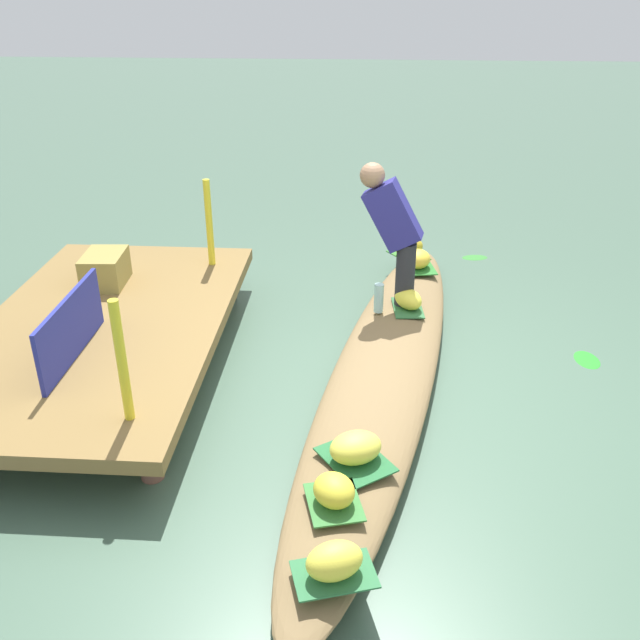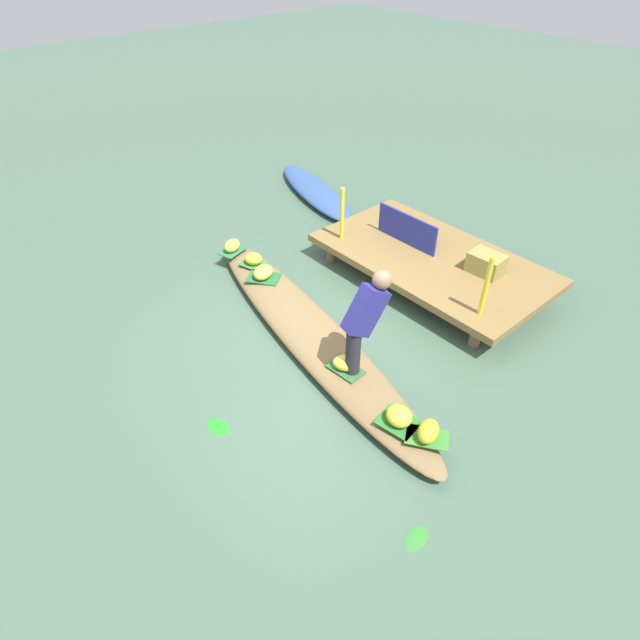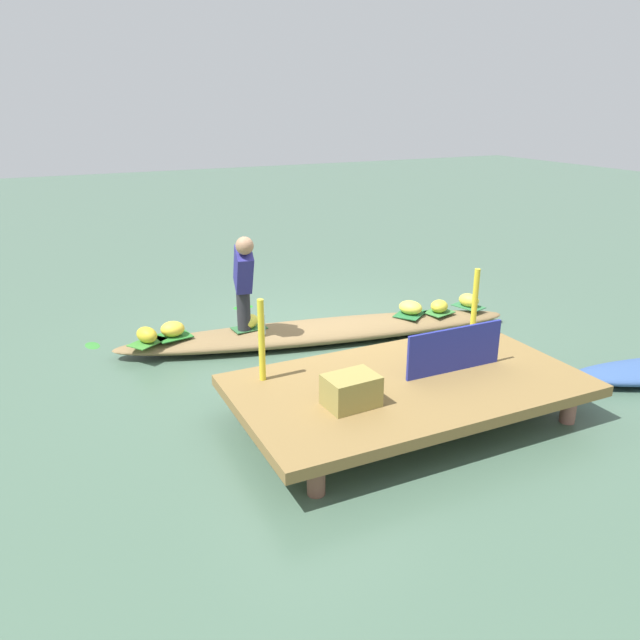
{
  "view_description": "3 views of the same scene",
  "coord_description": "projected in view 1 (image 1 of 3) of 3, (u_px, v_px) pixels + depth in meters",
  "views": [
    {
      "loc": [
        -4.41,
        0.18,
        2.77
      ],
      "look_at": [
        0.34,
        0.5,
        0.35
      ],
      "focal_mm": 39.16,
      "sensor_mm": 36.0,
      "label": 1
    },
    {
      "loc": [
        3.79,
        -3.14,
        4.17
      ],
      "look_at": [
        0.09,
        0.1,
        0.28
      ],
      "focal_mm": 29.46,
      "sensor_mm": 36.0,
      "label": 2
    },
    {
      "loc": [
        3.1,
        6.44,
        2.81
      ],
      "look_at": [
        0.32,
        0.64,
        0.51
      ],
      "focal_mm": 34.78,
      "sensor_mm": 36.0,
      "label": 3
    }
  ],
  "objects": [
    {
      "name": "leaf_mat_4",
      "position": [
        408.0,
        255.0,
        6.88
      ],
      "size": [
        0.48,
        0.44,
        0.01
      ],
      "primitive_type": "cube",
      "rotation": [
        0.0,
        0.0,
        0.6
      ],
      "color": "#3A812F",
      "rests_on": "vendor_boat"
    },
    {
      "name": "vendor_person",
      "position": [
        393.0,
        227.0,
        5.61
      ],
      "size": [
        0.27,
        0.53,
        1.19
      ],
      "color": "#28282D",
      "rests_on": "vendor_boat"
    },
    {
      "name": "leaf_mat_5",
      "position": [
        355.0,
        459.0,
        4.04
      ],
      "size": [
        0.53,
        0.51,
        0.01
      ],
      "primitive_type": "cube",
      "rotation": [
        0.0,
        0.0,
        0.62
      ],
      "color": "#236534",
      "rests_on": "vendor_boat"
    },
    {
      "name": "drifting_plant_0",
      "position": [
        587.0,
        360.0,
        5.49
      ],
      "size": [
        0.3,
        0.2,
        0.01
      ],
      "primitive_type": "ellipsoid",
      "rotation": [
        0.0,
        0.0,
        0.05
      ],
      "color": "#268B25",
      "rests_on": "ground"
    },
    {
      "name": "leaf_mat_1",
      "position": [
        408.0,
        308.0,
        5.82
      ],
      "size": [
        0.41,
        0.27,
        0.01
      ],
      "primitive_type": "cube",
      "rotation": [
        0.0,
        0.0,
        0.07
      ],
      "color": "#2E6637",
      "rests_on": "vendor_boat"
    },
    {
      "name": "dock_platform",
      "position": [
        102.0,
        329.0,
        5.27
      ],
      "size": [
        3.2,
        1.8,
        0.37
      ],
      "color": "olive",
      "rests_on": "ground"
    },
    {
      "name": "banana_bunch_0",
      "position": [
        418.0,
        259.0,
        6.56
      ],
      "size": [
        0.31,
        0.28,
        0.18
      ],
      "primitive_type": "ellipsoid",
      "rotation": [
        0.0,
        0.0,
        6.11
      ],
      "color": "yellow",
      "rests_on": "vendor_boat"
    },
    {
      "name": "canal_water",
      "position": [
        384.0,
        384.0,
        5.17
      ],
      "size": [
        40.0,
        40.0,
        0.0
      ],
      "primitive_type": "plane",
      "color": "#45624E",
      "rests_on": "ground"
    },
    {
      "name": "drifting_plant_1",
      "position": [
        475.0,
        257.0,
        7.41
      ],
      "size": [
        0.21,
        0.3,
        0.01
      ],
      "primitive_type": "ellipsoid",
      "rotation": [
        0.0,
        0.0,
        1.75
      ],
      "color": "#337E2F",
      "rests_on": "ground"
    },
    {
      "name": "market_banner",
      "position": [
        71.0,
        328.0,
        4.7
      ],
      "size": [
        1.04,
        0.03,
        0.44
      ],
      "primitive_type": "cube",
      "rotation": [
        0.0,
        0.0,
        -0.0
      ],
      "color": "navy",
      "rests_on": "dock_platform"
    },
    {
      "name": "vendor_boat",
      "position": [
        384.0,
        372.0,
        5.12
      ],
      "size": [
        5.0,
        1.62,
        0.22
      ],
      "primitive_type": "ellipsoid",
      "rotation": [
        0.0,
        0.0,
        -0.18
      ],
      "color": "olive",
      "rests_on": "ground"
    },
    {
      "name": "banana_bunch_2",
      "position": [
        334.0,
        490.0,
        3.68
      ],
      "size": [
        0.32,
        0.31,
        0.16
      ],
      "primitive_type": "ellipsoid",
      "rotation": [
        0.0,
        0.0,
        3.71
      ],
      "color": "yellow",
      "rests_on": "vendor_boat"
    },
    {
      "name": "railing_post_west",
      "position": [
        122.0,
        362.0,
        3.97
      ],
      "size": [
        0.06,
        0.06,
        0.77
      ],
      "primitive_type": "cylinder",
      "color": "yellow",
      "rests_on": "dock_platform"
    },
    {
      "name": "water_bottle",
      "position": [
        379.0,
        298.0,
        5.72
      ],
      "size": [
        0.08,
        0.08,
        0.25
      ],
      "primitive_type": "cylinder",
      "color": "#ADDBD5",
      "rests_on": "vendor_boat"
    },
    {
      "name": "banana_bunch_3",
      "position": [
        334.0,
        561.0,
        3.24
      ],
      "size": [
        0.29,
        0.33,
        0.17
      ],
      "primitive_type": "ellipsoid",
      "rotation": [
        0.0,
        0.0,
        5.13
      ],
      "color": "yellow",
      "rests_on": "vendor_boat"
    },
    {
      "name": "produce_crate",
      "position": [
        105.0,
        269.0,
        5.82
      ],
      "size": [
        0.46,
        0.35,
        0.27
      ],
      "primitive_type": "cube",
      "rotation": [
        0.0,
        0.0,
        0.06
      ],
      "color": "olive",
      "rests_on": "dock_platform"
    },
    {
      "name": "leaf_mat_3",
      "position": [
        334.0,
        574.0,
        3.28
      ],
      "size": [
        0.35,
        0.44,
        0.01
      ],
      "primitive_type": "cube",
      "rotation": [
        0.0,
        0.0,
        1.86
      ],
      "color": "#2D6F3F",
      "rests_on": "vendor_boat"
    },
    {
      "name": "leaf_mat_0",
      "position": [
        417.0,
        267.0,
        6.6
      ],
      "size": [
        0.43,
        0.37,
        0.01
      ],
      "primitive_type": "cube",
      "rotation": [
        0.0,
        0.0,
        0.17
      ],
      "color": "#29742A",
      "rests_on": "vendor_boat"
    },
    {
      "name": "banana_bunch_5",
      "position": [
        356.0,
        448.0,
        4.0
      ],
      "size": [
        0.35,
        0.38,
        0.17
      ],
      "primitive_type": "ellipsoid",
      "rotation": [
        0.0,
        0.0,
        5.18
      ],
      "color": "#EDDD4A",
      "rests_on": "vendor_boat"
    },
    {
      "name": "banana_bunch_4",
      "position": [
        409.0,
        247.0,
        6.84
      ],
      "size": [
        0.29,
        0.34,
        0.18
      ],
      "primitive_type": "ellipsoid",
      "rotation": [
        0.0,
        0.0,
        5.11
      ],
      "color": "gold",
      "rests_on": "vendor_boat"
    },
    {
      "name": "railing_post_east",
      "position": [
        209.0,
        223.0,
        6.1
      ],
      "size": [
        0.06,
        0.06,
        0.77
      ],
      "primitive_type": "cylinder",
      "color": "yellow",
      "rests_on": "dock_platform"
    },
    {
      "name": "leaf_mat_2",
      "position": [
        334.0,
        502.0,
        3.72
      ],
      "size": [
        0.4,
        0.35,
        0.01
      ],
      "primitive_type": "cube",
      "rotation": [
        0.0,
        0.0,
        0.25
      ],
      "color": "#377836",
      "rests_on": "vendor_boat"
    },
    {
      "name": "banana_bunch_1",
      "position": [
        408.0,
        299.0,
        5.79
      ],
      "size": [
        0.34,
        0.31,
        0.17
      ],
      "primitive_type": "ellipsoid",
      "rotation": [
        0.0,
        0.0,
        3.73
      ],
      "color": "#F7E645",
      "rests_on": "vendor_boat"
    }
  ]
}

